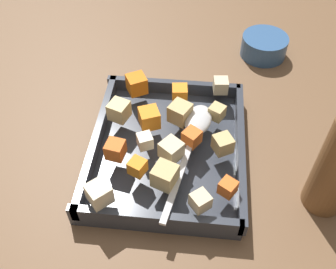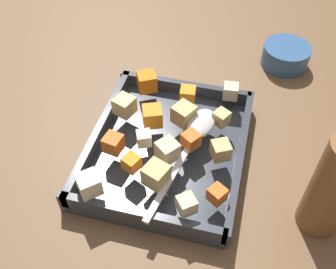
{
  "view_description": "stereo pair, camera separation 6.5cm",
  "coord_description": "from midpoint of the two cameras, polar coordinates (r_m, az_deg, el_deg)",
  "views": [
    {
      "loc": [
        -0.44,
        -0.05,
        0.53
      ],
      "look_at": [
        -0.02,
        -0.0,
        0.05
      ],
      "focal_mm": 41.84,
      "sensor_mm": 36.0,
      "label": 1
    },
    {
      "loc": [
        -0.43,
        -0.11,
        0.53
      ],
      "look_at": [
        -0.02,
        -0.0,
        0.05
      ],
      "focal_mm": 41.84,
      "sensor_mm": 36.0,
      "label": 2
    }
  ],
  "objects": [
    {
      "name": "ground_plane",
      "position": [
        0.7,
        -2.9,
        -1.97
      ],
      "size": [
        4.0,
        4.0,
        0.0
      ],
      "primitive_type": "plane",
      "color": "brown"
    },
    {
      "name": "baking_dish",
      "position": [
        0.68,
        -2.73,
        -2.39
      ],
      "size": [
        0.3,
        0.26,
        0.04
      ],
      "color": "#333842",
      "rests_on": "ground_plane"
    },
    {
      "name": "carrot_chunk_heap_side",
      "position": [
        0.67,
        -5.53,
        2.28
      ],
      "size": [
        0.04,
        0.04,
        0.03
      ],
      "primitive_type": "cube",
      "rotation": [
        0.0,
        0.0,
        0.39
      ],
      "color": "orange",
      "rests_on": "baking_dish"
    },
    {
      "name": "carrot_chunk_near_left",
      "position": [
        0.64,
        0.59,
        -0.56
      ],
      "size": [
        0.04,
        0.04,
        0.03
      ],
      "primitive_type": "cube",
      "rotation": [
        0.0,
        0.0,
        0.97
      ],
      "color": "orange",
      "rests_on": "baking_dish"
    },
    {
      "name": "carrot_chunk_far_right",
      "position": [
        0.58,
        5.57,
        -7.87
      ],
      "size": [
        0.03,
        0.03,
        0.02
      ],
      "primitive_type": "cube",
      "rotation": [
        0.0,
        0.0,
        4.14
      ],
      "color": "orange",
      "rests_on": "baking_dish"
    },
    {
      "name": "carrot_chunk_corner_se",
      "position": [
        0.73,
        -7.13,
        7.19
      ],
      "size": [
        0.04,
        0.04,
        0.03
      ],
      "primitive_type": "cube",
      "rotation": [
        0.0,
        0.0,
        0.5
      ],
      "color": "orange",
      "rests_on": "baking_dish"
    },
    {
      "name": "carrot_chunk_near_right",
      "position": [
        0.63,
        -10.61,
        -2.33
      ],
      "size": [
        0.03,
        0.03,
        0.03
      ],
      "primitive_type": "cube",
      "rotation": [
        0.0,
        0.0,
        1.39
      ],
      "color": "orange",
      "rests_on": "baking_dish"
    },
    {
      "name": "carrot_chunk_center",
      "position": [
        0.6,
        -7.54,
        -4.87
      ],
      "size": [
        0.03,
        0.03,
        0.02
      ],
      "primitive_type": "cube",
      "rotation": [
        0.0,
        0.0,
        2.7
      ],
      "color": "orange",
      "rests_on": "baking_dish"
    },
    {
      "name": "carrot_chunk_under_handle",
      "position": [
        0.71,
        -0.89,
        5.92
      ],
      "size": [
        0.03,
        0.03,
        0.03
      ],
      "primitive_type": "cube",
      "rotation": [
        0.0,
        0.0,
        3.26
      ],
      "color": "orange",
      "rests_on": "baking_dish"
    },
    {
      "name": "potato_chunk_back_center",
      "position": [
        0.63,
        5.1,
        -1.54
      ],
      "size": [
        0.04,
        0.04,
        0.03
      ],
      "primitive_type": "cube",
      "rotation": [
        0.0,
        0.0,
        5.21
      ],
      "color": "tan",
      "rests_on": "baking_dish"
    },
    {
      "name": "potato_chunk_mid_left",
      "position": [
        0.67,
        -0.99,
        3.06
      ],
      "size": [
        0.04,
        0.04,
        0.03
      ],
      "primitive_type": "cube",
      "rotation": [
        0.0,
        0.0,
        1.08
      ],
      "color": "tan",
      "rests_on": "baking_dish"
    },
    {
      "name": "potato_chunk_near_spoon",
      "position": [
        0.56,
        1.44,
        -9.88
      ],
      "size": [
        0.04,
        0.04,
        0.03
      ],
      "primitive_type": "cube",
      "rotation": [
        0.0,
        0.0,
        5.4
      ],
      "color": "beige",
      "rests_on": "baking_dish"
    },
    {
      "name": "potato_chunk_front_center",
      "position": [
        0.62,
        -2.52,
        -2.46
      ],
      "size": [
        0.04,
        0.04,
        0.03
      ],
      "primitive_type": "cube",
      "rotation": [
        0.0,
        0.0,
        0.9
      ],
      "color": "beige",
      "rests_on": "baking_dish"
    },
    {
      "name": "potato_chunk_mid_right",
      "position": [
        0.68,
        -9.84,
        3.33
      ],
      "size": [
        0.04,
        0.04,
        0.03
      ],
      "primitive_type": "cube",
      "rotation": [
        0.0,
        0.0,
        1.21
      ],
      "color": "#E0CC89",
      "rests_on": "baking_dish"
    },
    {
      "name": "potato_chunk_corner_nw",
      "position": [
        0.58,
        -3.63,
        -6.21
      ],
      "size": [
        0.04,
        0.04,
        0.03
      ],
      "primitive_type": "cube",
      "rotation": [
        0.0,
        0.0,
        4.34
      ],
      "color": "tan",
      "rests_on": "baking_dish"
    },
    {
      "name": "potato_chunk_corner_ne",
      "position": [
        0.58,
        -13.19,
        -8.56
      ],
      "size": [
        0.04,
        0.04,
        0.03
      ],
      "primitive_type": "cube",
      "rotation": [
        0.0,
        0.0,
        0.74
      ],
      "color": "beige",
      "rests_on": "baking_dish"
    },
    {
      "name": "potato_chunk_heap_top",
      "position": [
        0.73,
        5.17,
        7.01
      ],
      "size": [
        0.03,
        0.03,
        0.03
      ],
      "primitive_type": "cube",
      "rotation": [
        0.0,
        0.0,
        4.81
      ],
      "color": "beige",
      "rests_on": "baking_dish"
    },
    {
      "name": "potato_chunk_corner_sw",
      "position": [
        0.68,
        4.46,
        3.12
      ],
      "size": [
        0.03,
        0.03,
        0.02
      ],
      "primitive_type": "cube",
      "rotation": [
        0.0,
        0.0,
        2.62
      ],
      "color": "tan",
      "rests_on": "baking_dish"
    },
    {
      "name": "parsnip_chunk_rim_edge",
      "position": [
        0.64,
        -6.28,
        -1.1
      ],
      "size": [
        0.03,
        0.03,
        0.02
      ],
      "primitive_type": "cube",
      "rotation": [
        0.0,
        0.0,
        0.44
      ],
      "color": "silver",
      "rests_on": "baking_dish"
    },
    {
      "name": "serving_spoon",
      "position": [
        0.66,
        1.36,
        1.13
      ],
      "size": [
        0.24,
        0.07,
        0.02
      ],
      "rotation": [
        0.0,
        0.0,
        2.95
      ],
      "color": "silver",
      "rests_on": "baking_dish"
    },
    {
      "name": "small_prep_bowl",
      "position": [
        0.9,
        11.79,
        12.42
      ],
      "size": [
        0.1,
        0.1,
        0.05
      ],
      "primitive_type": "cylinder",
      "color": "#33598C",
      "rests_on": "ground_plane"
    }
  ]
}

